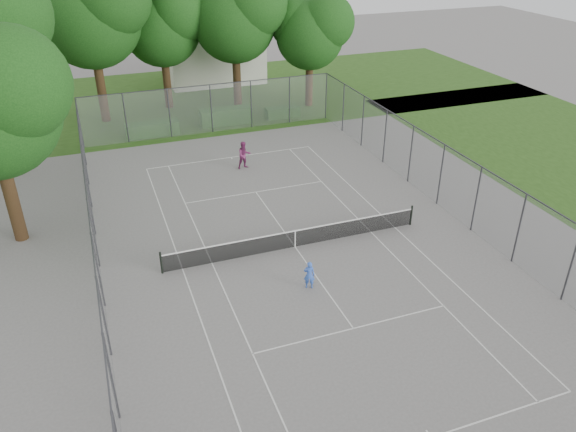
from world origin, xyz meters
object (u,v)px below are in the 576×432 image
object	(u,v)px
house	(211,33)
girl_player	(309,275)
tennis_net	(295,238)
woman_player	(244,155)

from	to	relation	value
house	girl_player	xyz separation A→B (m)	(-4.11, -34.37, -3.67)
tennis_net	girl_player	size ratio (longest dim) A/B	9.87
tennis_net	woman_player	xyz separation A→B (m)	(0.37, 9.92, 0.36)
tennis_net	house	bearing A→B (deg)	83.57
house	girl_player	size ratio (longest dim) A/B	8.23
tennis_net	woman_player	world-z (taller)	woman_player
tennis_net	house	world-z (taller)	house
tennis_net	girl_player	bearing A→B (deg)	-100.46
tennis_net	house	xyz separation A→B (m)	(3.50, 31.09, 3.81)
house	tennis_net	bearing A→B (deg)	-96.43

